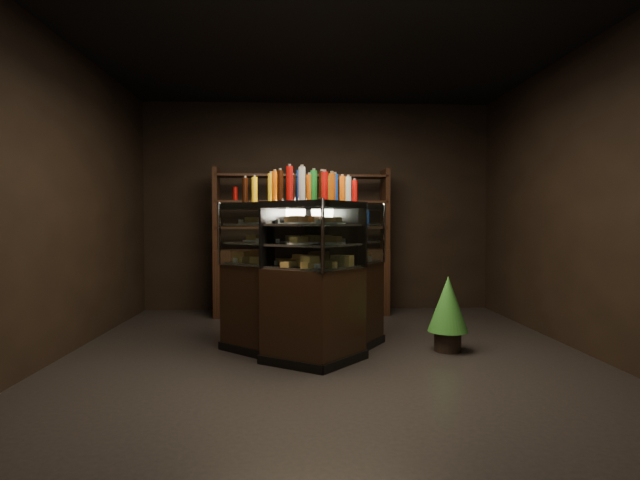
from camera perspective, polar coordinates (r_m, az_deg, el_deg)
The scene contains 7 objects.
ground at distance 4.95m, azimuth 0.81°, elevation -12.86°, with size 5.00×5.00×0.00m, color black.
room_shell at distance 4.83m, azimuth 0.83°, elevation 10.00°, with size 5.02×5.02×3.01m.
display_case at distance 4.87m, azimuth -1.28°, elevation -7.19°, with size 1.72×1.50×1.47m.
food_display at distance 4.81m, azimuth -1.29°, elevation 0.33°, with size 1.29×1.13×0.45m.
bottles_top at distance 4.82m, azimuth -1.30°, elevation 5.96°, with size 1.11×0.99×0.30m.
potted_conifer at distance 5.10m, azimuth 14.42°, elevation -6.94°, with size 0.39×0.39×0.84m.
back_shelving at distance 6.86m, azimuth -2.07°, elevation -3.54°, with size 2.39×0.53×2.00m.
Camera 1 is at (-0.27, -4.77, 1.27)m, focal length 28.00 mm.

